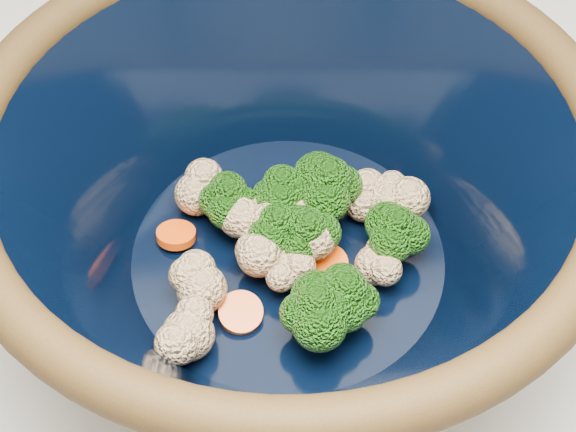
% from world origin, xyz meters
% --- Properties ---
extents(mixing_bowl, '(0.43, 0.43, 0.17)m').
position_xyz_m(mixing_bowl, '(-0.11, -0.05, 0.99)').
color(mixing_bowl, black).
rests_on(mixing_bowl, counter).
extents(vegetable_pile, '(0.18, 0.14, 0.06)m').
position_xyz_m(vegetable_pile, '(-0.10, -0.05, 0.96)').
color(vegetable_pile, '#608442').
rests_on(vegetable_pile, mixing_bowl).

